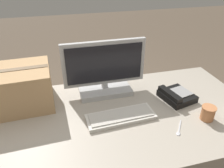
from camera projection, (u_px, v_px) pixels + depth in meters
name	position (u px, v px, depth m)	size (l,w,h in m)	color
office_desk	(114.00, 156.00, 1.52)	(1.80, 0.90, 0.73)	#A89E8E
monitor	(104.00, 72.00, 1.48)	(0.56, 0.21, 0.38)	#B7B7B7
keyboard	(121.00, 117.00, 1.30)	(0.42, 0.17, 0.03)	beige
desk_phone	(176.00, 96.00, 1.46)	(0.23, 0.24, 0.07)	black
paper_cup_left	(208.00, 113.00, 1.28)	(0.08, 0.08, 0.09)	#BC7547
spoon	(179.00, 130.00, 1.21)	(0.09, 0.12, 0.00)	silver
cardboard_box	(17.00, 88.00, 1.36)	(0.43, 0.35, 0.25)	tan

